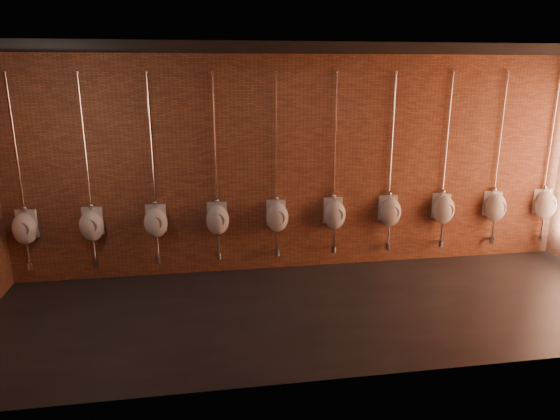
{
  "coord_description": "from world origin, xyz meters",
  "views": [
    {
      "loc": [
        -1.49,
        -5.7,
        2.96
      ],
      "look_at": [
        -0.44,
        0.9,
        1.1
      ],
      "focal_mm": 32.0,
      "sensor_mm": 36.0,
      "label": 1
    }
  ],
  "objects": [
    {
      "name": "ground",
      "position": [
        0.0,
        0.0,
        0.0
      ],
      "size": [
        8.5,
        8.5,
        0.0
      ],
      "primitive_type": "plane",
      "color": "black",
      "rests_on": "ground"
    },
    {
      "name": "room_shell",
      "position": [
        0.0,
        0.0,
        2.01
      ],
      "size": [
        8.54,
        3.04,
        3.22
      ],
      "color": "black",
      "rests_on": "ground"
    },
    {
      "name": "urinal_0",
      "position": [
        -3.95,
        1.38,
        0.87
      ],
      "size": [
        0.39,
        0.36,
        2.71
      ],
      "color": "silver",
      "rests_on": "ground"
    },
    {
      "name": "urinal_1",
      "position": [
        -3.07,
        1.38,
        0.87
      ],
      "size": [
        0.39,
        0.36,
        2.71
      ],
      "color": "silver",
      "rests_on": "ground"
    },
    {
      "name": "urinal_2",
      "position": [
        -2.18,
        1.38,
        0.87
      ],
      "size": [
        0.39,
        0.36,
        2.71
      ],
      "color": "silver",
      "rests_on": "ground"
    },
    {
      "name": "urinal_3",
      "position": [
        -1.29,
        1.38,
        0.87
      ],
      "size": [
        0.39,
        0.36,
        2.71
      ],
      "color": "silver",
      "rests_on": "ground"
    },
    {
      "name": "urinal_4",
      "position": [
        -0.41,
        1.38,
        0.87
      ],
      "size": [
        0.39,
        0.36,
        2.71
      ],
      "color": "silver",
      "rests_on": "ground"
    },
    {
      "name": "urinal_5",
      "position": [
        0.48,
        1.38,
        0.87
      ],
      "size": [
        0.39,
        0.36,
        2.71
      ],
      "color": "silver",
      "rests_on": "ground"
    },
    {
      "name": "urinal_6",
      "position": [
        1.36,
        1.38,
        0.87
      ],
      "size": [
        0.39,
        0.36,
        2.71
      ],
      "color": "silver",
      "rests_on": "ground"
    },
    {
      "name": "urinal_7",
      "position": [
        2.25,
        1.38,
        0.87
      ],
      "size": [
        0.39,
        0.36,
        2.71
      ],
      "color": "silver",
      "rests_on": "ground"
    },
    {
      "name": "urinal_8",
      "position": [
        3.14,
        1.38,
        0.87
      ],
      "size": [
        0.39,
        0.36,
        2.71
      ],
      "color": "silver",
      "rests_on": "ground"
    },
    {
      "name": "urinal_9",
      "position": [
        4.02,
        1.38,
        0.87
      ],
      "size": [
        0.39,
        0.36,
        2.71
      ],
      "color": "silver",
      "rests_on": "ground"
    }
  ]
}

